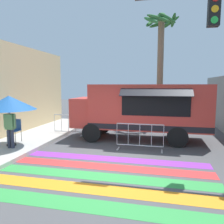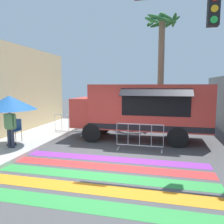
% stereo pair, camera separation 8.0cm
% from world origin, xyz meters
% --- Properties ---
extents(ground_plane, '(60.00, 60.00, 0.00)m').
position_xyz_m(ground_plane, '(0.00, 0.00, 0.00)').
color(ground_plane, '#4C4C4F').
extents(crosswalk_painted, '(6.40, 3.60, 0.01)m').
position_xyz_m(crosswalk_painted, '(0.00, -0.97, 0.00)').
color(crosswalk_painted, green).
rests_on(crosswalk_painted, ground_plane).
extents(food_truck, '(6.25, 2.63, 2.62)m').
position_xyz_m(food_truck, '(0.53, 3.60, 1.53)').
color(food_truck, '#D13D33').
rests_on(food_truck, ground_plane).
extents(patio_umbrella, '(2.09, 2.09, 2.02)m').
position_xyz_m(patio_umbrella, '(-4.33, 0.84, 1.89)').
color(patio_umbrella, black).
rests_on(patio_umbrella, sidewalk_left).
extents(folding_chair, '(0.42, 0.42, 0.99)m').
position_xyz_m(folding_chair, '(-4.53, 1.40, 0.75)').
color(folding_chair, '#4C4C51').
rests_on(folding_chair, sidewalk_left).
extents(vendor_person, '(0.53, 0.21, 1.58)m').
position_xyz_m(vendor_person, '(-4.11, 0.53, 1.04)').
color(vendor_person, '#2D3347').
rests_on(vendor_person, sidewalk_left).
extents(barricade_front, '(1.87, 0.44, 1.08)m').
position_xyz_m(barricade_front, '(0.77, 1.82, 0.53)').
color(barricade_front, '#B7BABF').
rests_on(barricade_front, ground_plane).
extents(barricade_side, '(1.58, 0.44, 1.08)m').
position_xyz_m(barricade_side, '(-3.11, 3.69, 0.52)').
color(barricade_side, '#B7BABF').
rests_on(barricade_side, ground_plane).
extents(palm_tree, '(2.38, 2.39, 7.05)m').
position_xyz_m(palm_tree, '(1.43, 7.80, 4.76)').
color(palm_tree, '#7A664C').
rests_on(palm_tree, ground_plane).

